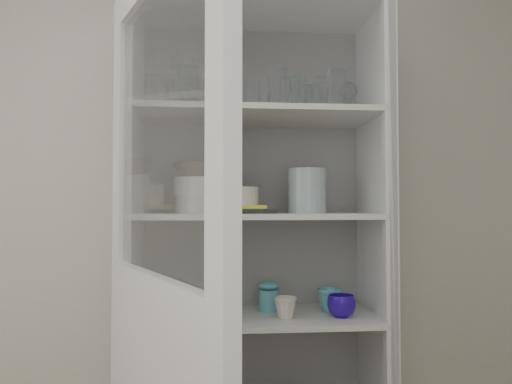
% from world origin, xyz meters
% --- Properties ---
extents(wall_back, '(3.60, 0.02, 2.60)m').
position_xyz_m(wall_back, '(0.00, 1.50, 1.30)').
color(wall_back, silver).
rests_on(wall_back, ground).
extents(pantry_cabinet, '(1.00, 0.45, 2.10)m').
position_xyz_m(pantry_cabinet, '(0.20, 1.34, 0.94)').
color(pantry_cabinet, silver).
rests_on(pantry_cabinet, floor).
extents(cupboard_door, '(0.40, 0.84, 2.00)m').
position_xyz_m(cupboard_door, '(-0.12, 0.64, 0.87)').
color(cupboard_door, silver).
rests_on(cupboard_door, floor).
extents(tumbler_0, '(0.09, 0.09, 0.15)m').
position_xyz_m(tumbler_0, '(-0.11, 1.16, 1.74)').
color(tumbler_0, silver).
rests_on(tumbler_0, shelf_glass).
extents(tumbler_1, '(0.09, 0.09, 0.16)m').
position_xyz_m(tumbler_1, '(0.07, 1.15, 1.74)').
color(tumbler_1, silver).
rests_on(tumbler_1, shelf_glass).
extents(tumbler_2, '(0.08, 0.08, 0.15)m').
position_xyz_m(tumbler_2, '(-0.07, 1.15, 1.74)').
color(tumbler_2, silver).
rests_on(tumbler_2, shelf_glass).
extents(tumbler_3, '(0.09, 0.09, 0.15)m').
position_xyz_m(tumbler_3, '(0.27, 1.15, 1.74)').
color(tumbler_3, silver).
rests_on(tumbler_3, shelf_glass).
extents(tumbler_4, '(0.07, 0.07, 0.13)m').
position_xyz_m(tumbler_4, '(0.44, 1.17, 1.72)').
color(tumbler_4, silver).
rests_on(tumbler_4, shelf_glass).
extents(tumbler_5, '(0.08, 0.08, 0.13)m').
position_xyz_m(tumbler_5, '(0.35, 1.15, 1.72)').
color(tumbler_5, silver).
rests_on(tumbler_5, shelf_glass).
extents(tumbler_6, '(0.09, 0.09, 0.15)m').
position_xyz_m(tumbler_6, '(0.50, 1.16, 1.74)').
color(tumbler_6, silver).
rests_on(tumbler_6, shelf_glass).
extents(tumbler_7, '(0.10, 0.10, 0.15)m').
position_xyz_m(tumbler_7, '(-0.21, 1.28, 1.74)').
color(tumbler_7, silver).
rests_on(tumbler_7, shelf_glass).
extents(tumbler_8, '(0.08, 0.08, 0.12)m').
position_xyz_m(tumbler_8, '(-0.04, 1.29, 1.72)').
color(tumbler_8, silver).
rests_on(tumbler_8, shelf_glass).
extents(tumbler_9, '(0.08, 0.08, 0.15)m').
position_xyz_m(tumbler_9, '(-0.07, 1.30, 1.74)').
color(tumbler_9, silver).
rests_on(tumbler_9, shelf_glass).
extents(tumbler_10, '(0.08, 0.08, 0.13)m').
position_xyz_m(tumbler_10, '(0.18, 1.24, 1.73)').
color(tumbler_10, silver).
rests_on(tumbler_10, shelf_glass).
extents(tumbler_11, '(0.07, 0.07, 0.13)m').
position_xyz_m(tumbler_11, '(0.44, 1.29, 1.72)').
color(tumbler_11, silver).
rests_on(tumbler_11, shelf_glass).
extents(goblet_0, '(0.07, 0.07, 0.16)m').
position_xyz_m(goblet_0, '(-0.13, 1.34, 1.74)').
color(goblet_0, silver).
rests_on(goblet_0, shelf_glass).
extents(goblet_1, '(0.08, 0.08, 0.19)m').
position_xyz_m(goblet_1, '(-0.01, 1.38, 1.75)').
color(goblet_1, silver).
rests_on(goblet_1, shelf_glass).
extents(goblet_2, '(0.07, 0.07, 0.16)m').
position_xyz_m(goblet_2, '(0.42, 1.36, 1.74)').
color(goblet_2, silver).
rests_on(goblet_2, shelf_glass).
extents(goblet_3, '(0.08, 0.08, 0.18)m').
position_xyz_m(goblet_3, '(0.61, 1.38, 1.75)').
color(goblet_3, silver).
rests_on(goblet_3, shelf_glass).
extents(plate_stack_front, '(0.21, 0.21, 0.07)m').
position_xyz_m(plate_stack_front, '(-0.01, 1.24, 1.30)').
color(plate_stack_front, beige).
rests_on(plate_stack_front, shelf_plates).
extents(plate_stack_back, '(0.19, 0.19, 0.07)m').
position_xyz_m(plate_stack_back, '(0.00, 1.36, 1.30)').
color(plate_stack_back, beige).
rests_on(plate_stack_back, shelf_plates).
extents(cream_bowl, '(0.29, 0.29, 0.07)m').
position_xyz_m(cream_bowl, '(-0.01, 1.24, 1.37)').
color(cream_bowl, silver).
rests_on(cream_bowl, plate_stack_front).
extents(terracotta_bowl, '(0.28, 0.28, 0.06)m').
position_xyz_m(terracotta_bowl, '(-0.01, 1.24, 1.43)').
color(terracotta_bowl, '#412619').
rests_on(terracotta_bowl, cream_bowl).
extents(glass_platter, '(0.33, 0.33, 0.02)m').
position_xyz_m(glass_platter, '(0.13, 1.24, 1.27)').
color(glass_platter, silver).
rests_on(glass_platter, shelf_plates).
extents(yellow_trivet, '(0.21, 0.21, 0.01)m').
position_xyz_m(yellow_trivet, '(0.13, 1.24, 1.29)').
color(yellow_trivet, yellow).
rests_on(yellow_trivet, glass_platter).
extents(white_ramekin, '(0.18, 0.18, 0.07)m').
position_xyz_m(white_ramekin, '(0.13, 1.24, 1.33)').
color(white_ramekin, beige).
rests_on(white_ramekin, yellow_trivet).
extents(grey_bowl_stack, '(0.15, 0.15, 0.18)m').
position_xyz_m(grey_bowl_stack, '(0.41, 1.27, 1.35)').
color(grey_bowl_stack, '#A1B3B7').
rests_on(grey_bowl_stack, shelf_plates).
extents(mug_blue, '(0.14, 0.14, 0.09)m').
position_xyz_m(mug_blue, '(0.52, 1.19, 0.90)').
color(mug_blue, '#1C1297').
rests_on(mug_blue, shelf_mugs).
extents(mug_teal, '(0.12, 0.12, 0.09)m').
position_xyz_m(mug_teal, '(0.50, 1.30, 0.91)').
color(mug_teal, teal).
rests_on(mug_teal, shelf_mugs).
extents(mug_white, '(0.10, 0.10, 0.08)m').
position_xyz_m(mug_white, '(0.30, 1.18, 0.90)').
color(mug_white, beige).
rests_on(mug_white, shelf_mugs).
extents(teal_jar, '(0.09, 0.09, 0.10)m').
position_xyz_m(teal_jar, '(0.26, 1.33, 0.91)').
color(teal_jar, teal).
rests_on(teal_jar, shelf_mugs).
extents(measuring_cups, '(0.09, 0.09, 0.04)m').
position_xyz_m(measuring_cups, '(-0.15, 1.21, 0.88)').
color(measuring_cups, silver).
rests_on(measuring_cups, shelf_mugs).
extents(white_canister, '(0.12, 0.12, 0.12)m').
position_xyz_m(white_canister, '(-0.21, 1.32, 0.92)').
color(white_canister, beige).
rests_on(white_canister, shelf_mugs).
extents(tumbler_12, '(0.07, 0.07, 0.15)m').
position_xyz_m(tumbler_12, '(0.33, 1.26, 1.74)').
color(tumbler_12, silver).
rests_on(tumbler_12, shelf_glass).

